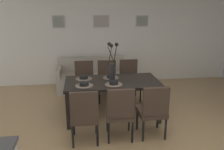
# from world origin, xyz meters

# --- Properties ---
(ground_plane) EXTENTS (9.00, 9.00, 0.00)m
(ground_plane) POSITION_xyz_m (0.00, 0.00, 0.00)
(ground_plane) COLOR tan
(back_wall_panel) EXTENTS (9.00, 0.10, 2.60)m
(back_wall_panel) POSITION_xyz_m (0.00, 3.25, 1.30)
(back_wall_panel) COLOR white
(back_wall_panel) RESTS_ON ground
(dining_table) EXTENTS (1.80, 0.93, 0.74)m
(dining_table) POSITION_xyz_m (-0.18, 1.00, 0.66)
(dining_table) COLOR black
(dining_table) RESTS_ON ground
(dining_chair_near_left) EXTENTS (0.45, 0.45, 0.92)m
(dining_chair_near_left) POSITION_xyz_m (-0.73, 0.12, 0.51)
(dining_chair_near_left) COLOR #3D2D23
(dining_chair_near_left) RESTS_ON ground
(dining_chair_near_right) EXTENTS (0.45, 0.45, 0.92)m
(dining_chair_near_right) POSITION_xyz_m (-0.70, 1.89, 0.51)
(dining_chair_near_right) COLOR #3D2D23
(dining_chair_near_right) RESTS_ON ground
(dining_chair_far_left) EXTENTS (0.47, 0.47, 0.92)m
(dining_chair_far_left) POSITION_xyz_m (-0.17, 0.15, 0.51)
(dining_chair_far_left) COLOR #3D2D23
(dining_chair_far_left) RESTS_ON ground
(dining_chair_far_right) EXTENTS (0.47, 0.47, 0.92)m
(dining_chair_far_right) POSITION_xyz_m (-0.18, 1.87, 0.51)
(dining_chair_far_right) COLOR #3D2D23
(dining_chair_far_right) RESTS_ON ground
(dining_chair_mid_left) EXTENTS (0.45, 0.45, 0.92)m
(dining_chair_mid_left) POSITION_xyz_m (0.38, 0.15, 0.51)
(dining_chair_mid_left) COLOR #3D2D23
(dining_chair_mid_left) RESTS_ON ground
(dining_chair_mid_right) EXTENTS (0.47, 0.47, 0.92)m
(dining_chair_mid_right) POSITION_xyz_m (0.36, 1.88, 0.51)
(dining_chair_mid_right) COLOR #3D2D23
(dining_chair_mid_right) RESTS_ON ground
(centerpiece_vase) EXTENTS (0.21, 0.23, 0.73)m
(centerpiece_vase) POSITION_xyz_m (-0.18, 1.01, 1.02)
(centerpiece_vase) COLOR #232326
(centerpiece_vase) RESTS_ON dining_table
(placemat_near_left) EXTENTS (0.32, 0.32, 0.01)m
(placemat_near_left) POSITION_xyz_m (-0.72, 0.80, 0.74)
(placemat_near_left) COLOR #7F705B
(placemat_near_left) RESTS_ON dining_table
(bowl_near_left) EXTENTS (0.17, 0.17, 0.07)m
(bowl_near_left) POSITION_xyz_m (-0.72, 0.80, 0.78)
(bowl_near_left) COLOR black
(bowl_near_left) RESTS_ON dining_table
(placemat_near_right) EXTENTS (0.32, 0.32, 0.01)m
(placemat_near_right) POSITION_xyz_m (-0.72, 1.21, 0.74)
(placemat_near_right) COLOR #7F705B
(placemat_near_right) RESTS_ON dining_table
(bowl_near_right) EXTENTS (0.17, 0.17, 0.07)m
(bowl_near_right) POSITION_xyz_m (-0.72, 1.21, 0.78)
(bowl_near_right) COLOR black
(bowl_near_right) RESTS_ON dining_table
(placemat_far_left) EXTENTS (0.32, 0.32, 0.01)m
(placemat_far_left) POSITION_xyz_m (-0.18, 0.80, 0.74)
(placemat_far_left) COLOR #7F705B
(placemat_far_left) RESTS_ON dining_table
(bowl_far_left) EXTENTS (0.17, 0.17, 0.07)m
(bowl_far_left) POSITION_xyz_m (-0.18, 0.80, 0.78)
(bowl_far_left) COLOR black
(bowl_far_left) RESTS_ON dining_table
(placemat_far_right) EXTENTS (0.32, 0.32, 0.01)m
(placemat_far_right) POSITION_xyz_m (-0.18, 1.21, 0.74)
(placemat_far_right) COLOR #7F705B
(placemat_far_right) RESTS_ON dining_table
(bowl_far_right) EXTENTS (0.17, 0.17, 0.07)m
(bowl_far_right) POSITION_xyz_m (-0.18, 1.21, 0.78)
(bowl_far_right) COLOR black
(bowl_far_right) RESTS_ON dining_table
(sofa) EXTENTS (1.79, 0.84, 0.80)m
(sofa) POSITION_xyz_m (-0.49, 2.70, 0.28)
(sofa) COLOR #B2A899
(sofa) RESTS_ON ground
(framed_picture_left) EXTENTS (0.32, 0.03, 0.32)m
(framed_picture_left) POSITION_xyz_m (-1.31, 3.18, 1.73)
(framed_picture_left) COLOR #B2ADA3
(framed_picture_center) EXTENTS (0.43, 0.03, 0.33)m
(framed_picture_center) POSITION_xyz_m (-0.18, 3.18, 1.73)
(framed_picture_center) COLOR #B2ADA3
(framed_picture_right) EXTENTS (0.35, 0.03, 0.30)m
(framed_picture_right) POSITION_xyz_m (0.96, 3.18, 1.73)
(framed_picture_right) COLOR #B2ADA3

